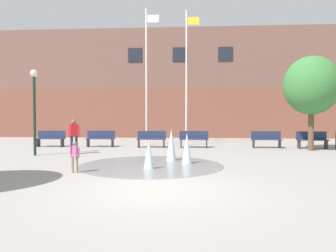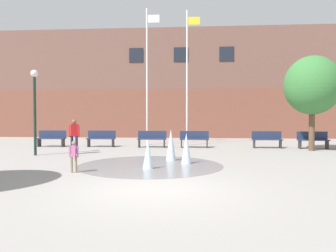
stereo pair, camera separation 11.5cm
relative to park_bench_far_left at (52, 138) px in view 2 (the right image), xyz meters
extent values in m
plane|color=gray|center=(7.06, -10.22, -0.48)|extent=(100.00, 100.00, 0.00)
cube|color=brown|center=(7.06, 10.52, 1.46)|extent=(36.00, 6.00, 3.87)
cube|color=brown|center=(7.06, 10.52, 5.76)|extent=(36.00, 6.00, 4.73)
cube|color=#1E232D|center=(3.56, 7.50, 6.00)|extent=(1.10, 0.06, 1.10)
cube|color=#1E232D|center=(7.06, 7.50, 6.00)|extent=(1.10, 0.06, 1.10)
cube|color=#1E232D|center=(10.56, 7.50, 6.00)|extent=(1.10, 0.06, 1.10)
cylinder|color=gray|center=(6.51, -6.41, -0.48)|extent=(5.18, 5.18, 0.01)
cone|color=silver|center=(7.16, -5.12, 0.14)|extent=(0.40, 0.40, 1.25)
cone|color=silver|center=(6.53, -7.19, 0.01)|extent=(0.36, 0.36, 0.97)
cone|color=silver|center=(7.79, -5.91, 0.09)|extent=(0.38, 0.38, 1.14)
cube|color=#28282D|center=(-0.70, -0.06, -0.26)|extent=(0.06, 0.40, 0.44)
cube|color=#28282D|center=(0.70, -0.06, -0.26)|extent=(0.06, 0.40, 0.44)
cube|color=#232D4C|center=(0.00, -0.06, -0.01)|extent=(1.60, 0.44, 0.05)
cube|color=#232D4C|center=(0.00, 0.14, 0.22)|extent=(1.60, 0.04, 0.42)
cube|color=#28282D|center=(2.13, 0.08, -0.26)|extent=(0.06, 0.40, 0.44)
cube|color=#28282D|center=(3.53, 0.08, -0.26)|extent=(0.06, 0.40, 0.44)
cube|color=#232D4C|center=(2.83, 0.08, -0.01)|extent=(1.60, 0.44, 0.05)
cube|color=#232D4C|center=(2.83, 0.28, 0.22)|extent=(1.60, 0.04, 0.42)
cube|color=#28282D|center=(5.04, -0.04, -0.26)|extent=(0.06, 0.40, 0.44)
cube|color=#28282D|center=(6.44, -0.04, -0.26)|extent=(0.06, 0.40, 0.44)
cube|color=#232D4C|center=(5.74, -0.04, -0.01)|extent=(1.60, 0.44, 0.05)
cube|color=#232D4C|center=(5.74, 0.16, 0.22)|extent=(1.60, 0.04, 0.42)
cube|color=#28282D|center=(7.40, 0.01, -0.26)|extent=(0.06, 0.40, 0.44)
cube|color=#28282D|center=(8.80, 0.01, -0.26)|extent=(0.06, 0.40, 0.44)
cube|color=#232D4C|center=(8.10, 0.01, -0.01)|extent=(1.60, 0.44, 0.05)
cube|color=#232D4C|center=(8.10, 0.21, 0.22)|extent=(1.60, 0.04, 0.42)
cube|color=#28282D|center=(11.35, 0.08, -0.26)|extent=(0.06, 0.40, 0.44)
cube|color=#28282D|center=(12.75, 0.08, -0.26)|extent=(0.06, 0.40, 0.44)
cube|color=#232D4C|center=(12.05, 0.08, -0.01)|extent=(1.60, 0.44, 0.05)
cube|color=#232D4C|center=(12.05, 0.28, 0.22)|extent=(1.60, 0.04, 0.42)
cube|color=#28282D|center=(13.71, -0.09, -0.26)|extent=(0.06, 0.40, 0.44)
cube|color=#28282D|center=(15.11, -0.09, -0.26)|extent=(0.06, 0.40, 0.44)
cube|color=#232D4C|center=(14.41, -0.09, -0.01)|extent=(1.60, 0.44, 0.05)
cube|color=#232D4C|center=(14.41, 0.11, 0.22)|extent=(1.60, 0.04, 0.42)
cylinder|color=#1E233D|center=(2.46, -3.33, -0.06)|extent=(0.12, 0.12, 0.84)
cylinder|color=#1E233D|center=(2.68, -3.33, -0.06)|extent=(0.12, 0.12, 0.84)
cube|color=red|center=(2.57, -3.33, 0.63)|extent=(0.39, 0.35, 0.54)
sphere|color=brown|center=(2.57, -3.33, 1.01)|extent=(0.21, 0.21, 0.21)
cylinder|color=red|center=(2.36, -3.33, 0.58)|extent=(0.08, 0.08, 0.55)
cylinder|color=red|center=(2.78, -3.33, 0.58)|extent=(0.08, 0.08, 0.55)
cylinder|color=#89755B|center=(4.26, -8.09, -0.22)|extent=(0.07, 0.07, 0.52)
cylinder|color=#89755B|center=(4.40, -8.09, -0.22)|extent=(0.07, 0.07, 0.52)
cube|color=pink|center=(4.33, -8.09, 0.21)|extent=(0.16, 0.23, 0.33)
sphere|color=#997051|center=(4.33, -8.09, 0.44)|extent=(0.13, 0.13, 0.13)
cylinder|color=pink|center=(4.20, -8.09, 0.17)|extent=(0.05, 0.05, 0.34)
cylinder|color=pink|center=(4.46, -8.09, 0.17)|extent=(0.05, 0.05, 0.34)
cylinder|color=silver|center=(5.27, 1.50, 3.59)|extent=(0.10, 0.10, 8.14)
cube|color=silver|center=(5.67, 1.50, 7.04)|extent=(0.70, 0.02, 0.45)
cylinder|color=silver|center=(7.66, 1.50, 3.50)|extent=(0.10, 0.10, 7.96)
cube|color=yellow|center=(8.06, 1.50, 6.86)|extent=(0.70, 0.02, 0.45)
cylinder|color=#192D23|center=(1.01, -3.95, 1.26)|extent=(0.12, 0.12, 3.48)
sphere|color=white|center=(1.01, -3.95, 3.16)|extent=(0.32, 0.32, 0.32)
cylinder|color=brown|center=(13.99, -1.02, 0.43)|extent=(0.28, 0.28, 1.82)
ellipsoid|color=#387538|center=(13.99, -1.02, 2.81)|extent=(2.77, 2.77, 2.94)
camera|label=1|loc=(7.94, -17.99, 1.33)|focal=35.00mm
camera|label=2|loc=(8.05, -17.98, 1.33)|focal=35.00mm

